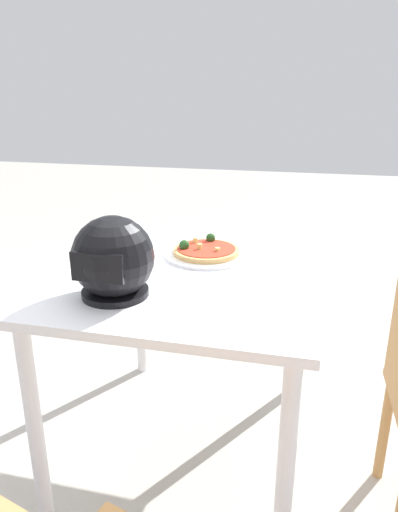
# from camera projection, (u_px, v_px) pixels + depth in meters

# --- Properties ---
(ground_plane) EXTENTS (14.00, 14.00, 0.00)m
(ground_plane) POSITION_uv_depth(u_px,v_px,m) (192.00, 444.00, 1.93)
(ground_plane) COLOR #B2ADA3
(dining_table) EXTENTS (0.89, 1.06, 0.78)m
(dining_table) POSITION_uv_depth(u_px,v_px,m) (191.00, 291.00, 1.70)
(dining_table) COLOR white
(dining_table) RESTS_ON ground
(pizza_plate) EXTENTS (0.31, 0.31, 0.01)m
(pizza_plate) POSITION_uv_depth(u_px,v_px,m) (206.00, 255.00, 1.78)
(pizza_plate) COLOR white
(pizza_plate) RESTS_ON dining_table
(pizza) EXTENTS (0.25, 0.25, 0.05)m
(pizza) POSITION_uv_depth(u_px,v_px,m) (205.00, 250.00, 1.77)
(pizza) COLOR tan
(pizza) RESTS_ON pizza_plate
(motorcycle_helmet) EXTENTS (0.25, 0.25, 0.25)m
(motorcycle_helmet) POSITION_uv_depth(u_px,v_px,m) (113.00, 259.00, 1.40)
(motorcycle_helmet) COLOR black
(motorcycle_helmet) RESTS_ON dining_table
(drinking_glass) EXTENTS (0.07, 0.07, 0.10)m
(drinking_glass) POSITION_uv_depth(u_px,v_px,m) (137.00, 244.00, 1.75)
(drinking_glass) COLOR silver
(drinking_glass) RESTS_ON dining_table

